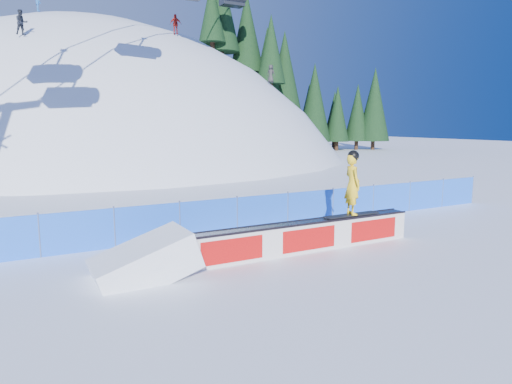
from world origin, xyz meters
TOP-DOWN VIEW (x-y plane):
  - ground at (0.00, 0.00)m, footprint 160.00×160.00m
  - snow_hill at (0.00, 42.00)m, footprint 64.00×64.00m
  - treeline at (24.89, 41.81)m, footprint 22.93×13.23m
  - safety_fence at (0.00, 4.50)m, footprint 22.05×0.05m
  - rail_box at (-0.29, 1.55)m, footprint 7.38×0.53m
  - snow_ramp at (-4.90, 1.54)m, footprint 2.50×1.56m
  - snowboarder at (1.41, 1.55)m, footprint 1.89×0.74m
  - distant_skiers at (1.18, 31.22)m, footprint 21.51×10.67m

SIDE VIEW (x-z plane):
  - snow_hill at x=0.00m, z-range -50.00..14.00m
  - ground at x=0.00m, z-range 0.00..0.00m
  - snow_ramp at x=-4.90m, z-range -0.78..0.78m
  - rail_box at x=-0.29m, z-range -0.01..0.88m
  - safety_fence at x=0.00m, z-range -0.05..1.25m
  - snowboarder at x=1.41m, z-range 0.87..2.84m
  - treeline at x=24.89m, z-range -0.55..18.34m
  - distant_skiers at x=1.18m, z-range 7.66..15.23m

